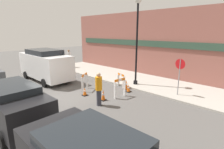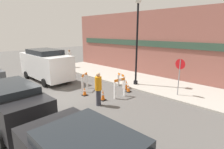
% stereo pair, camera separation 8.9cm
% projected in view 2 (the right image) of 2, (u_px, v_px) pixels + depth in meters
% --- Properties ---
extents(ground_plane, '(60.00, 60.00, 0.00)m').
position_uv_depth(ground_plane, '(58.00, 100.00, 9.88)').
color(ground_plane, '#565451').
extents(sidewalk_slab, '(18.00, 3.98, 0.11)m').
position_uv_depth(sidewalk_slab, '(130.00, 78.00, 14.38)').
color(sidewalk_slab, '#ADA89E').
rests_on(sidewalk_slab, ground_plane).
extents(storefront_facade, '(18.00, 0.22, 5.50)m').
position_uv_depth(storefront_facade, '(145.00, 44.00, 15.17)').
color(storefront_facade, '#93564C').
rests_on(storefront_facade, ground_plane).
extents(streetlamp_post, '(0.44, 0.44, 5.89)m').
position_uv_depth(streetlamp_post, '(137.00, 31.00, 11.70)').
color(streetlamp_post, black).
rests_on(streetlamp_post, sidewalk_slab).
extents(stop_sign, '(0.60, 0.08, 2.16)m').
position_uv_depth(stop_sign, '(180.00, 71.00, 10.11)').
color(stop_sign, gray).
rests_on(stop_sign, sidewalk_slab).
extents(barricade_0, '(0.74, 0.33, 0.96)m').
position_uv_depth(barricade_0, '(121.00, 80.00, 12.17)').
color(barricade_0, white).
rests_on(barricade_0, ground_plane).
extents(barricade_1, '(0.56, 0.82, 1.12)m').
position_uv_depth(barricade_1, '(85.00, 81.00, 11.53)').
color(barricade_1, white).
rests_on(barricade_1, ground_plane).
extents(barricade_2, '(0.24, 0.81, 1.14)m').
position_uv_depth(barricade_2, '(120.00, 87.00, 10.23)').
color(barricade_2, white).
rests_on(barricade_2, ground_plane).
extents(traffic_cone_0, '(0.30, 0.30, 0.62)m').
position_uv_depth(traffic_cone_0, '(103.00, 95.00, 9.85)').
color(traffic_cone_0, black).
rests_on(traffic_cone_0, ground_plane).
extents(traffic_cone_1, '(0.30, 0.30, 0.67)m').
position_uv_depth(traffic_cone_1, '(126.00, 85.00, 11.67)').
color(traffic_cone_1, black).
rests_on(traffic_cone_1, ground_plane).
extents(traffic_cone_2, '(0.30, 0.30, 0.51)m').
position_uv_depth(traffic_cone_2, '(85.00, 92.00, 10.63)').
color(traffic_cone_2, black).
rests_on(traffic_cone_2, ground_plane).
extents(traffic_cone_3, '(0.30, 0.30, 0.50)m').
position_uv_depth(traffic_cone_3, '(128.00, 88.00, 11.23)').
color(traffic_cone_3, black).
rests_on(traffic_cone_3, ground_plane).
extents(person_worker, '(0.49, 0.49, 1.78)m').
position_uv_depth(person_worker, '(98.00, 88.00, 9.02)').
color(person_worker, '#33333D').
rests_on(person_worker, ground_plane).
extents(person_pedestrian, '(0.40, 0.40, 1.84)m').
position_uv_depth(person_pedestrian, '(70.00, 58.00, 18.37)').
color(person_pedestrian, '#33333D').
rests_on(person_pedestrian, sidewalk_slab).
extents(parked_car_1, '(4.46, 1.84, 1.75)m').
position_uv_depth(parked_car_1, '(12.00, 102.00, 7.18)').
color(parked_car_1, black).
rests_on(parked_car_1, ground_plane).
extents(work_van, '(5.31, 2.13, 2.45)m').
position_uv_depth(work_van, '(46.00, 64.00, 13.77)').
color(work_van, white).
rests_on(work_van, ground_plane).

